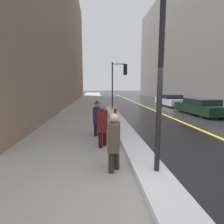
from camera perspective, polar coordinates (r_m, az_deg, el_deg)
name	(u,v)px	position (r m, az deg, el deg)	size (l,w,h in m)	color
ground_plane	(150,194)	(3.88, 12.44, -24.66)	(160.00, 160.00, 0.00)	#232326
sidewalk_slab	(87,107)	(18.23, -8.16, 1.75)	(4.00, 80.00, 0.01)	#9E9B93
road_centre_stripe	(144,106)	(18.89, 10.34, 1.92)	(0.16, 80.00, 0.00)	gold
snow_bank_curb	(120,123)	(9.64, 2.59, -3.71)	(0.80, 14.99, 0.16)	white
building_facade_left	(46,30)	(24.78, -20.70, 23.72)	(6.00, 36.00, 17.69)	#846B56
building_facade_right	(194,39)	(29.51, 25.13, 20.74)	(6.00, 36.00, 17.54)	slate
lamp_post	(162,31)	(4.14, 16.04, 23.97)	(0.28, 0.28, 5.48)	black
traffic_light_near	(120,76)	(15.21, 2.63, 11.70)	(1.31, 0.33, 4.11)	black
pedestrian_trailing	(114,140)	(4.31, 0.67, -9.04)	(0.36, 0.52, 1.46)	#2A241B
pedestrian_with_shoulder_bag	(103,123)	(6.03, -3.09, -3.74)	(0.37, 0.72, 1.51)	#340C0C
pedestrian_nearside	(97,116)	(7.42, -4.84, -1.47)	(0.35, 0.70, 1.53)	black
parked_car_dark_green	(200,107)	(14.53, 26.87, 1.47)	(2.03, 4.39, 1.19)	black
parked_car_white	(170,100)	(20.03, 18.46, 3.64)	(1.83, 4.58, 1.21)	silver
fire_hydrant	(115,114)	(11.29, 1.06, -0.53)	(0.20, 0.20, 0.70)	red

